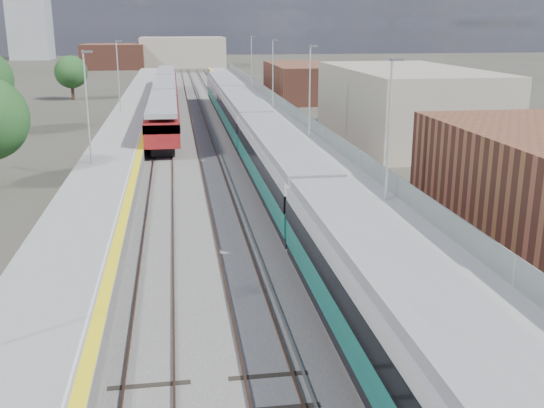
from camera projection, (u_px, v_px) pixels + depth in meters
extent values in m
plane|color=#47443A|center=(223.00, 135.00, 60.25)|extent=(320.00, 320.00, 0.00)
cube|color=#565451|center=(198.00, 131.00, 62.30)|extent=(10.50, 155.00, 0.06)
cube|color=#4C3323|center=(227.00, 126.00, 65.09)|extent=(0.07, 160.00, 0.14)
cube|color=#4C3323|center=(241.00, 125.00, 65.30)|extent=(0.07, 160.00, 0.14)
cube|color=#4C3323|center=(193.00, 126.00, 64.58)|extent=(0.07, 160.00, 0.14)
cube|color=#4C3323|center=(207.00, 126.00, 64.79)|extent=(0.07, 160.00, 0.14)
cube|color=#4C3323|center=(158.00, 127.00, 64.08)|extent=(0.07, 160.00, 0.14)
cube|color=#4C3323|center=(172.00, 127.00, 64.28)|extent=(0.07, 160.00, 0.14)
cube|color=gray|center=(224.00, 126.00, 65.04)|extent=(0.08, 160.00, 0.10)
cube|color=gray|center=(210.00, 126.00, 64.84)|extent=(0.08, 160.00, 0.10)
cube|color=slate|center=(274.00, 124.00, 63.25)|extent=(4.70, 155.00, 1.00)
cube|color=gray|center=(274.00, 119.00, 63.12)|extent=(4.70, 155.00, 0.03)
cube|color=yellow|center=(253.00, 120.00, 62.81)|extent=(0.40, 155.00, 0.01)
cube|color=gray|center=(296.00, 113.00, 63.27)|extent=(0.06, 155.00, 1.20)
cylinder|color=#9EA0A3|center=(389.00, 131.00, 33.28)|extent=(0.12, 0.12, 7.50)
cube|color=#4C4C4F|center=(397.00, 60.00, 32.32)|extent=(0.70, 0.18, 0.14)
cylinder|color=#9EA0A3|center=(310.00, 92.00, 52.30)|extent=(0.12, 0.12, 7.50)
cube|color=#4C4C4F|center=(313.00, 46.00, 51.33)|extent=(0.70, 0.18, 0.14)
cylinder|color=#9EA0A3|center=(273.00, 74.00, 71.31)|extent=(0.12, 0.12, 7.50)
cube|color=#4C4C4F|center=(275.00, 40.00, 70.35)|extent=(0.70, 0.18, 0.14)
cylinder|color=#9EA0A3|center=(251.00, 63.00, 90.33)|extent=(0.12, 0.12, 7.50)
cube|color=#4C4C4F|center=(253.00, 36.00, 89.37)|extent=(0.70, 0.18, 0.14)
cube|color=slate|center=(127.00, 128.00, 61.18)|extent=(4.30, 155.00, 1.00)
cube|color=gray|center=(127.00, 123.00, 61.04)|extent=(4.30, 155.00, 0.03)
cube|color=yellow|center=(147.00, 122.00, 61.31)|extent=(0.45, 155.00, 0.01)
cube|color=silver|center=(143.00, 122.00, 61.26)|extent=(0.08, 155.00, 0.01)
cylinder|color=#9EA0A3|center=(87.00, 108.00, 42.26)|extent=(0.12, 0.12, 7.50)
cube|color=#4C4C4F|center=(87.00, 52.00, 41.29)|extent=(0.70, 0.18, 0.14)
cylinder|color=#9EA0A3|center=(118.00, 77.00, 66.98)|extent=(0.12, 0.12, 7.50)
cube|color=#4C4C4F|center=(118.00, 41.00, 66.01)|extent=(0.70, 0.18, 0.14)
cube|color=#9F937F|center=(405.00, 104.00, 56.94)|extent=(11.00, 22.00, 6.40)
cube|color=brown|center=(301.00, 82.00, 88.10)|extent=(8.00, 18.00, 4.80)
cube|color=#9F937F|center=(183.00, 52.00, 154.09)|extent=(20.00, 14.00, 7.00)
cube|color=brown|center=(114.00, 56.00, 147.20)|extent=(14.00, 12.00, 5.60)
cube|color=black|center=(398.00, 365.00, 17.95)|extent=(2.80, 20.10, 0.47)
cube|color=#12604E|center=(399.00, 338.00, 17.73)|extent=(2.91, 20.10, 1.18)
cube|color=black|center=(401.00, 308.00, 17.47)|extent=(2.97, 20.10, 0.80)
cube|color=#BCBEBE|center=(402.00, 286.00, 17.30)|extent=(2.91, 20.10, 0.49)
cube|color=gray|center=(403.00, 272.00, 17.18)|extent=(2.58, 20.10, 0.41)
cube|color=black|center=(280.00, 187.00, 37.54)|extent=(2.80, 20.10, 0.47)
cube|color=#12604E|center=(280.00, 173.00, 37.32)|extent=(2.91, 20.10, 1.18)
cube|color=black|center=(280.00, 157.00, 37.06)|extent=(2.97, 20.10, 0.80)
cube|color=#BCBEBE|center=(280.00, 147.00, 36.89)|extent=(2.91, 20.10, 0.49)
cube|color=gray|center=(280.00, 139.00, 36.77)|extent=(2.58, 20.10, 0.41)
cube|color=black|center=(243.00, 131.00, 57.13)|extent=(2.80, 20.10, 0.47)
cube|color=#12604E|center=(242.00, 121.00, 56.91)|extent=(2.91, 20.10, 1.18)
cube|color=black|center=(242.00, 111.00, 56.65)|extent=(2.97, 20.10, 0.80)
cube|color=#BCBEBE|center=(242.00, 104.00, 56.48)|extent=(2.91, 20.10, 0.49)
cube|color=gray|center=(242.00, 99.00, 56.36)|extent=(2.58, 20.10, 0.41)
cube|color=black|center=(224.00, 103.00, 76.72)|extent=(2.80, 20.10, 0.47)
cube|color=#12604E|center=(224.00, 96.00, 76.50)|extent=(2.91, 20.10, 1.18)
cube|color=black|center=(224.00, 89.00, 76.24)|extent=(2.97, 20.10, 0.80)
cube|color=#BCBEBE|center=(224.00, 83.00, 76.07)|extent=(2.91, 20.10, 0.49)
cube|color=gray|center=(224.00, 79.00, 75.95)|extent=(2.58, 20.10, 0.41)
cube|color=black|center=(164.00, 136.00, 57.05)|extent=(1.87, 15.93, 0.65)
cube|color=maroon|center=(163.00, 119.00, 56.62)|extent=(2.76, 18.74, 1.97)
cube|color=black|center=(163.00, 113.00, 56.49)|extent=(2.82, 18.74, 0.69)
cube|color=gray|center=(162.00, 102.00, 56.22)|extent=(2.47, 18.74, 0.39)
cube|color=black|center=(166.00, 109.00, 75.34)|extent=(1.87, 15.93, 0.65)
cube|color=maroon|center=(165.00, 95.00, 74.91)|extent=(2.76, 18.74, 1.97)
cube|color=black|center=(165.00, 91.00, 74.78)|extent=(2.82, 18.74, 0.69)
cube|color=gray|center=(165.00, 83.00, 74.51)|extent=(2.47, 18.74, 0.39)
cube|color=black|center=(167.00, 92.00, 93.64)|extent=(1.87, 15.93, 0.65)
cube|color=maroon|center=(166.00, 81.00, 93.21)|extent=(2.76, 18.74, 1.97)
cube|color=black|center=(166.00, 78.00, 93.07)|extent=(2.82, 18.74, 0.69)
cube|color=gray|center=(166.00, 71.00, 92.80)|extent=(2.47, 18.74, 0.39)
cylinder|color=#382619|center=(73.00, 92.00, 87.57)|extent=(0.44, 0.44, 2.11)
sphere|color=#19431C|center=(71.00, 72.00, 86.81)|extent=(4.45, 4.45, 4.45)
cylinder|color=#382619|center=(413.00, 109.00, 71.23)|extent=(0.44, 0.44, 1.92)
sphere|color=#19431C|center=(415.00, 86.00, 70.54)|extent=(4.05, 4.05, 4.05)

